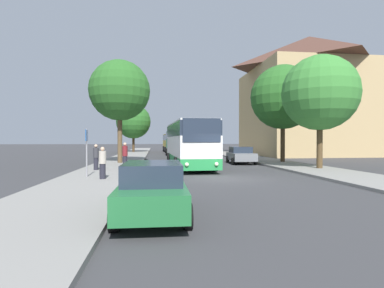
{
  "coord_description": "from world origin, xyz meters",
  "views": [
    {
      "loc": [
        -3.85,
        -16.16,
        2.11
      ],
      "look_at": [
        -0.23,
        13.29,
        1.73
      ],
      "focal_mm": 28.0,
      "sensor_mm": 36.0,
      "label": 1
    }
  ],
  "objects_px": {
    "pedestrian_waiting_near": "(125,155)",
    "tree_right_near": "(320,93)",
    "parked_car_right_far": "(211,150)",
    "pedestrian_waiting_far": "(96,157)",
    "tree_left_far": "(120,91)",
    "pedestrian_walking_back": "(103,163)",
    "tree_left_near": "(133,121)",
    "bus_front": "(189,144)",
    "bus_middle": "(179,143)",
    "parked_car_left_curb": "(153,188)",
    "tree_right_mid": "(283,97)",
    "bus_stop_sign": "(87,147)",
    "parked_car_right_near": "(241,155)",
    "bus_rear": "(172,143)"
  },
  "relations": [
    {
      "from": "pedestrian_waiting_near",
      "to": "tree_right_near",
      "type": "xyz_separation_m",
      "value": [
        13.55,
        -1.48,
        4.35
      ]
    },
    {
      "from": "parked_car_right_far",
      "to": "pedestrian_waiting_far",
      "type": "height_order",
      "value": "pedestrian_waiting_far"
    },
    {
      "from": "tree_left_far",
      "to": "pedestrian_walking_back",
      "type": "bearing_deg",
      "value": -87.88
    },
    {
      "from": "tree_left_near",
      "to": "pedestrian_waiting_near",
      "type": "bearing_deg",
      "value": -87.03
    },
    {
      "from": "bus_front",
      "to": "bus_middle",
      "type": "xyz_separation_m",
      "value": [
        0.38,
        14.59,
        -0.05
      ]
    },
    {
      "from": "tree_left_near",
      "to": "parked_car_left_curb",
      "type": "bearing_deg",
      "value": -85.2
    },
    {
      "from": "parked_car_left_curb",
      "to": "tree_right_near",
      "type": "relative_size",
      "value": 0.55
    },
    {
      "from": "tree_right_near",
      "to": "tree_right_mid",
      "type": "xyz_separation_m",
      "value": [
        0.09,
        6.34,
        0.61
      ]
    },
    {
      "from": "bus_middle",
      "to": "parked_car_right_far",
      "type": "distance_m",
      "value": 6.42
    },
    {
      "from": "parked_car_left_curb",
      "to": "pedestrian_walking_back",
      "type": "distance_m",
      "value": 7.69
    },
    {
      "from": "bus_stop_sign",
      "to": "tree_right_near",
      "type": "distance_m",
      "value": 15.86
    },
    {
      "from": "parked_car_right_near",
      "to": "pedestrian_waiting_near",
      "type": "height_order",
      "value": "pedestrian_waiting_near"
    },
    {
      "from": "bus_middle",
      "to": "bus_stop_sign",
      "type": "height_order",
      "value": "bus_middle"
    },
    {
      "from": "parked_car_right_near",
      "to": "pedestrian_waiting_near",
      "type": "bearing_deg",
      "value": 29.77
    },
    {
      "from": "bus_stop_sign",
      "to": "pedestrian_waiting_near",
      "type": "xyz_separation_m",
      "value": [
        1.56,
        4.6,
        -0.69
      ]
    },
    {
      "from": "parked_car_left_curb",
      "to": "parked_car_right_near",
      "type": "bearing_deg",
      "value": 67.68
    },
    {
      "from": "bus_stop_sign",
      "to": "tree_right_mid",
      "type": "bearing_deg",
      "value": 31.92
    },
    {
      "from": "bus_rear",
      "to": "parked_car_right_far",
      "type": "distance_m",
      "value": 12.01
    },
    {
      "from": "bus_front",
      "to": "parked_car_right_far",
      "type": "height_order",
      "value": "bus_front"
    },
    {
      "from": "tree_left_near",
      "to": "pedestrian_waiting_far",
      "type": "bearing_deg",
      "value": -90.47
    },
    {
      "from": "pedestrian_walking_back",
      "to": "tree_right_near",
      "type": "bearing_deg",
      "value": 70.68
    },
    {
      "from": "bus_rear",
      "to": "parked_car_right_far",
      "type": "bearing_deg",
      "value": -68.36
    },
    {
      "from": "parked_car_right_far",
      "to": "pedestrian_walking_back",
      "type": "distance_m",
      "value": 28.03
    },
    {
      "from": "tree_right_mid",
      "to": "tree_right_near",
      "type": "bearing_deg",
      "value": -90.86
    },
    {
      "from": "bus_stop_sign",
      "to": "parked_car_right_far",
      "type": "bearing_deg",
      "value": 65.46
    },
    {
      "from": "bus_rear",
      "to": "tree_right_near",
      "type": "bearing_deg",
      "value": -77.53
    },
    {
      "from": "bus_front",
      "to": "tree_left_far",
      "type": "relative_size",
      "value": 1.17
    },
    {
      "from": "bus_rear",
      "to": "tree_right_mid",
      "type": "distance_m",
      "value": 28.17
    },
    {
      "from": "tree_right_near",
      "to": "parked_car_right_far",
      "type": "bearing_deg",
      "value": 99.6
    },
    {
      "from": "bus_middle",
      "to": "tree_left_near",
      "type": "bearing_deg",
      "value": 114.53
    },
    {
      "from": "pedestrian_walking_back",
      "to": "tree_left_near",
      "type": "distance_m",
      "value": 35.56
    },
    {
      "from": "parked_car_right_far",
      "to": "tree_right_mid",
      "type": "distance_m",
      "value": 16.82
    },
    {
      "from": "bus_middle",
      "to": "pedestrian_waiting_near",
      "type": "height_order",
      "value": "bus_middle"
    },
    {
      "from": "bus_stop_sign",
      "to": "bus_front",
      "type": "bearing_deg",
      "value": 45.09
    },
    {
      "from": "pedestrian_waiting_near",
      "to": "pedestrian_waiting_far",
      "type": "xyz_separation_m",
      "value": [
        -1.79,
        -0.87,
        -0.06
      ]
    },
    {
      "from": "pedestrian_waiting_far",
      "to": "parked_car_right_near",
      "type": "bearing_deg",
      "value": 11.14
    },
    {
      "from": "bus_rear",
      "to": "pedestrian_walking_back",
      "type": "distance_m",
      "value": 37.41
    },
    {
      "from": "bus_front",
      "to": "bus_middle",
      "type": "distance_m",
      "value": 14.59
    },
    {
      "from": "parked_car_right_near",
      "to": "tree_right_mid",
      "type": "relative_size",
      "value": 0.47
    },
    {
      "from": "parked_car_left_curb",
      "to": "parked_car_right_near",
      "type": "height_order",
      "value": "parked_car_right_near"
    },
    {
      "from": "bus_rear",
      "to": "parked_car_right_near",
      "type": "bearing_deg",
      "value": -82.02
    },
    {
      "from": "bus_rear",
      "to": "tree_right_mid",
      "type": "xyz_separation_m",
      "value": [
        8.6,
        -26.47,
        4.31
      ]
    },
    {
      "from": "tree_right_mid",
      "to": "bus_rear",
      "type": "bearing_deg",
      "value": 108.0
    },
    {
      "from": "tree_left_far",
      "to": "tree_right_near",
      "type": "xyz_separation_m",
      "value": [
        14.51,
        -6.82,
        -1.0
      ]
    },
    {
      "from": "bus_front",
      "to": "tree_left_near",
      "type": "height_order",
      "value": "tree_left_near"
    },
    {
      "from": "bus_middle",
      "to": "pedestrian_waiting_far",
      "type": "distance_m",
      "value": 18.45
    },
    {
      "from": "parked_car_left_curb",
      "to": "bus_stop_sign",
      "type": "xyz_separation_m",
      "value": [
        -3.59,
        8.28,
        0.97
      ]
    },
    {
      "from": "bus_stop_sign",
      "to": "pedestrian_waiting_near",
      "type": "distance_m",
      "value": 4.91
    },
    {
      "from": "pedestrian_waiting_near",
      "to": "tree_right_mid",
      "type": "relative_size",
      "value": 0.2
    },
    {
      "from": "tree_right_near",
      "to": "tree_right_mid",
      "type": "relative_size",
      "value": 0.9
    }
  ]
}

